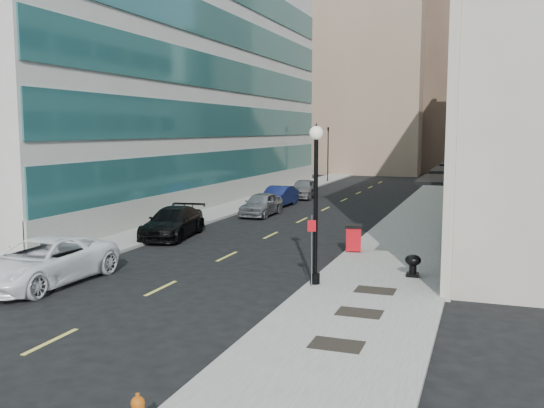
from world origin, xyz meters
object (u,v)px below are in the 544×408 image
Objects in this scene: car_blue_sedan at (278,196)px; car_grey_sedan at (304,189)px; car_silver_sedan at (261,204)px; car_white_van at (43,262)px; urn_planter at (413,263)px; trash_bin at (354,237)px; traffic_signal at (328,131)px; lamppost at (316,190)px; car_black_pickup at (173,222)px; sign_post at (312,241)px.

car_blue_sedan is 6.11m from car_grey_sedan.
car_white_van is at bearing -93.55° from car_silver_sedan.
urn_planter is at bearing -51.06° from car_silver_sedan.
car_white_van is at bearing -147.07° from trash_bin.
lamppost is at bearing -76.17° from traffic_signal.
car_blue_sedan is at bearing 90.29° from car_white_van.
car_white_van is 10.61m from lamppost.
car_grey_sedan is (1.95, -15.85, -4.90)m from traffic_signal.
traffic_signal is at bearing 94.93° from car_silver_sedan.
lamppost is (8.53, -17.00, 2.83)m from car_silver_sedan.
lamppost is (10.83, -44.00, -2.09)m from traffic_signal.
car_black_pickup is 12.93m from sign_post.
trash_bin is (9.86, 9.43, -0.04)m from car_white_van.
car_grey_sedan is 5.61× the size of urn_planter.
car_blue_sedan is at bearing 122.06° from urn_planter.
traffic_signal reaches higher than car_grey_sedan.
car_white_van reaches higher than car_blue_sedan.
car_white_van is 10.62m from car_black_pickup.
trash_bin is at bearing -73.82° from traffic_signal.
traffic_signal is 2.68× the size of sign_post.
car_grey_sedan is at bearing 87.60° from sign_post.
car_white_van is 14.12m from urn_planter.
sign_post is 3.04× the size of urn_planter.
car_black_pickup is 0.94× the size of lamppost.
traffic_signal is 16.70m from car_grey_sedan.
car_silver_sedan is 5.07m from car_blue_sedan.
lamppost reaches higher than car_blue_sedan.
lamppost is at bearing 66.31° from sign_post.
car_black_pickup is at bearing 162.59° from trash_bin.
traffic_signal is 45.85m from sign_post.
lamppost is (9.06, -22.05, 2.86)m from car_blue_sedan.
traffic_signal is 5.53× the size of trash_bin.
car_blue_sedan is (-0.53, 5.05, -0.03)m from car_silver_sedan.
car_white_van is at bearing 175.30° from sign_post.
car_silver_sedan is (2.30, -27.00, -4.92)m from traffic_signal.
car_grey_sedan is 3.81× the size of trash_bin.
sign_post is (-0.10, -6.83, 0.98)m from trash_bin.
lamppost reaches higher than car_grey_sedan.
lamppost is (-0.07, -6.44, 2.80)m from trash_bin.
sign_post is (9.76, 2.60, 0.94)m from car_white_van.
trash_bin is (9.13, -15.61, 0.06)m from car_blue_sedan.
car_grey_sedan is at bearing 90.29° from car_white_van.
traffic_signal is 44.25m from urn_planter.
lamppost reaches higher than car_black_pickup.
car_silver_sedan is 3.72× the size of trash_bin.
car_black_pickup is 1.19× the size of car_blue_sedan.
lamppost reaches higher than sign_post.
car_black_pickup is 10.27m from trash_bin.
car_grey_sedan is 28.50m from urn_planter.
car_blue_sedan is 1.80× the size of sign_post.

